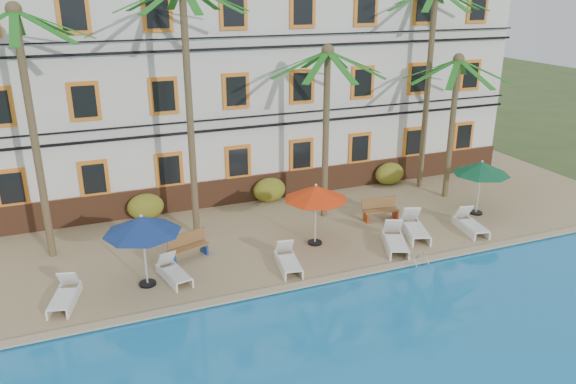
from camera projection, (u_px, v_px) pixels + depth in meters
name	position (u px, v px, depth m)	size (l,w,h in m)	color
ground	(339.00, 270.00, 19.68)	(100.00, 100.00, 0.00)	#384C23
pool_deck	(287.00, 216.00, 23.99)	(30.00, 12.00, 0.25)	tan
pool_coping	(352.00, 274.00, 18.80)	(30.00, 0.35, 0.06)	tan
hotel_building	(248.00, 76.00, 26.52)	(25.40, 6.44, 10.22)	silver
palm_a	(28.00, 102.00, 18.28)	(4.64, 4.64, 8.69)	brown
palm_b	(188.00, 80.00, 19.79)	(4.64, 4.64, 9.49)	brown
palm_c	(326.00, 107.00, 22.13)	(4.64, 4.64, 7.06)	brown
palm_d	(430.00, 62.00, 25.20)	(4.64, 4.64, 9.32)	brown
palm_e	(454.00, 104.00, 24.43)	(4.64, 4.64, 6.46)	brown
shrub_left	(146.00, 207.00, 23.18)	(1.50, 0.90, 1.10)	#2E5518
shrub_mid	(269.00, 190.00, 25.08)	(1.50, 0.90, 1.10)	#2E5518
shrub_right	(389.00, 174.00, 27.25)	(1.50, 0.90, 1.10)	#2E5518
umbrella_blue	(142.00, 225.00, 17.49)	(2.47, 2.47, 2.47)	black
umbrella_red	(316.00, 193.00, 20.43)	(2.38, 2.38, 2.39)	black
umbrella_green	(482.00, 168.00, 23.22)	(2.37, 2.37, 2.38)	black
lounger_a	(65.00, 295.00, 17.06)	(1.09, 1.88, 0.84)	white
lounger_b	(174.00, 272.00, 18.49)	(0.97, 1.81, 0.81)	white
lounger_c	(288.00, 260.00, 19.24)	(0.93, 1.89, 0.85)	white
lounger_d	(395.00, 240.00, 20.66)	(1.44, 2.15, 0.96)	white
lounger_e	(415.00, 228.00, 21.73)	(1.36, 2.20, 0.98)	white
lounger_f	(470.00, 224.00, 22.15)	(1.00, 1.97, 0.89)	white
bench_left	(187.00, 246.00, 19.86)	(1.57, 0.92, 0.93)	olive
bench_right	(380.00, 209.00, 23.16)	(1.55, 0.66, 0.93)	olive
pool_ladder	(417.00, 264.00, 19.60)	(0.54, 0.74, 0.74)	silver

